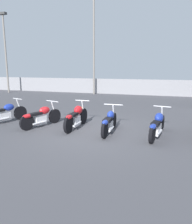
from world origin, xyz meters
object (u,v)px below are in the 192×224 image
motorcycle_slot_1 (41,117)px  motorcycle_slot_3 (109,122)px  light_pole_right (5,46)px  motorcycle_slot_0 (5,113)px  motorcycle_slot_4 (157,125)px  traffic_cone_near (82,109)px  motorcycle_slot_2 (76,117)px  light_pole_left (94,32)px

motorcycle_slot_1 → motorcycle_slot_3: motorcycle_slot_1 is taller
light_pole_right → motorcycle_slot_0: 12.82m
motorcycle_slot_4 → traffic_cone_near: (-3.94, 3.05, -0.24)m
light_pole_right → motorcycle_slot_1: light_pole_right is taller
motorcycle_slot_2 → traffic_cone_near: (-0.86, 2.90, -0.27)m
light_pole_right → motorcycle_slot_2: (10.86, -9.47, -3.77)m
motorcycle_slot_2 → motorcycle_slot_4: 3.08m
motorcycle_slot_2 → traffic_cone_near: size_ratio=6.03×
motorcycle_slot_0 → motorcycle_slot_1: size_ratio=1.01×
motorcycle_slot_0 → motorcycle_slot_1: (1.81, -0.09, 0.00)m
light_pole_left → motorcycle_slot_4: size_ratio=4.17×
motorcycle_slot_4 → light_pole_right: bearing=154.6°
light_pole_right → motorcycle_slot_0: bearing=-51.6°
light_pole_left → motorcycle_slot_3: size_ratio=4.62×
motorcycle_slot_3 → light_pole_left: bearing=110.6°
light_pole_right → motorcycle_slot_4: light_pole_right is taller
motorcycle_slot_0 → motorcycle_slot_3: motorcycle_slot_0 is taller
light_pole_right → motorcycle_slot_1: (9.41, -9.69, -3.81)m
light_pole_right → motorcycle_slot_1: 14.03m
motorcycle_slot_1 → motorcycle_slot_2: 1.46m
motorcycle_slot_1 → motorcycle_slot_2: (1.45, 0.22, 0.03)m
motorcycle_slot_1 → traffic_cone_near: size_ratio=5.48×
motorcycle_slot_1 → traffic_cone_near: 3.19m
motorcycle_slot_0 → motorcycle_slot_3: bearing=18.9°
light_pole_left → light_pole_right: size_ratio=1.28×
motorcycle_slot_3 → motorcycle_slot_4: bearing=2.8°
motorcycle_slot_0 → motorcycle_slot_2: 3.26m
motorcycle_slot_0 → motorcycle_slot_4: motorcycle_slot_0 is taller
motorcycle_slot_2 → motorcycle_slot_3: bearing=-8.7°
light_pole_right → motorcycle_slot_2: size_ratio=3.35×
light_pole_left → motorcycle_slot_4: (5.85, -10.86, -4.82)m
motorcycle_slot_4 → traffic_cone_near: bearing=151.5°
light_pole_right → traffic_cone_near: 12.62m
motorcycle_slot_0 → motorcycle_slot_3: 4.65m
light_pole_left → light_pole_right: 8.24m
motorcycle_slot_1 → traffic_cone_near: motorcycle_slot_1 is taller
light_pole_right → motorcycle_slot_2: 14.89m
motorcycle_slot_2 → motorcycle_slot_3: motorcycle_slot_2 is taller
motorcycle_slot_2 → motorcycle_slot_4: (3.07, -0.14, -0.03)m
motorcycle_slot_4 → motorcycle_slot_1: bearing=-169.7°
light_pole_right → motorcycle_slot_3: 16.08m
light_pole_right → traffic_cone_near: (9.99, -6.56, -4.05)m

